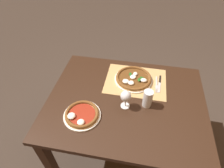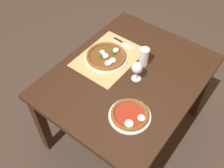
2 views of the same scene
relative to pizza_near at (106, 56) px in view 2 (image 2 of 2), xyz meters
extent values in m
plane|color=#382D26|center=(0.03, 0.23, -0.76)|extent=(24.00, 24.00, 0.00)
cube|color=black|center=(0.03, 0.23, -0.04)|extent=(1.24, 0.99, 0.04)
cube|color=black|center=(-0.53, -0.20, -0.41)|extent=(0.07, 0.07, 0.70)
cube|color=black|center=(0.59, -0.20, -0.41)|extent=(0.07, 0.07, 0.70)
cube|color=black|center=(-0.53, 0.67, -0.41)|extent=(0.07, 0.07, 0.70)
cube|color=tan|center=(-0.02, 0.01, -0.02)|extent=(0.52, 0.39, 0.00)
cylinder|color=silver|center=(0.00, 0.00, -0.01)|extent=(0.33, 0.33, 0.01)
cylinder|color=tan|center=(0.00, 0.00, 0.00)|extent=(0.31, 0.31, 0.01)
torus|color=brown|center=(0.00, 0.00, 0.01)|extent=(0.31, 0.31, 0.02)
cylinder|color=brown|center=(0.00, 0.00, 0.00)|extent=(0.26, 0.26, 0.00)
ellipsoid|color=white|center=(0.01, -0.01, 0.01)|extent=(0.05, 0.06, 0.02)
ellipsoid|color=white|center=(-0.01, -0.05, 0.01)|extent=(0.04, 0.04, 0.02)
ellipsoid|color=white|center=(0.06, 0.07, 0.02)|extent=(0.06, 0.05, 0.03)
ellipsoid|color=white|center=(0.01, 0.07, 0.01)|extent=(0.05, 0.05, 0.02)
ellipsoid|color=white|center=(-0.09, 0.03, 0.02)|extent=(0.06, 0.05, 0.03)
ellipsoid|color=#1E5B1E|center=(-0.07, 0.00, 0.02)|extent=(0.05, 0.04, 0.00)
ellipsoid|color=#1E5B1E|center=(0.04, -0.03, 0.02)|extent=(0.02, 0.04, 0.00)
ellipsoid|color=#1E5B1E|center=(-0.05, 0.03, 0.02)|extent=(0.03, 0.05, 0.00)
cylinder|color=silver|center=(0.33, 0.45, -0.02)|extent=(0.27, 0.27, 0.01)
cylinder|color=tan|center=(0.33, 0.45, -0.01)|extent=(0.25, 0.25, 0.01)
torus|color=brown|center=(0.33, 0.45, 0.00)|extent=(0.25, 0.25, 0.02)
cylinder|color=maroon|center=(0.33, 0.45, 0.00)|extent=(0.19, 0.19, 0.00)
ellipsoid|color=white|center=(0.39, 0.49, 0.01)|extent=(0.06, 0.06, 0.03)
ellipsoid|color=white|center=(0.31, 0.53, 0.01)|extent=(0.05, 0.05, 0.03)
cylinder|color=silver|center=(0.04, 0.30, -0.02)|extent=(0.07, 0.07, 0.00)
cylinder|color=silver|center=(0.04, 0.30, 0.01)|extent=(0.01, 0.01, 0.06)
ellipsoid|color=silver|center=(0.04, 0.30, 0.09)|extent=(0.08, 0.08, 0.08)
ellipsoid|color=#C17019|center=(0.04, 0.30, 0.08)|extent=(0.07, 0.07, 0.05)
cylinder|color=silver|center=(-0.13, 0.26, 0.05)|extent=(0.07, 0.07, 0.15)
cylinder|color=black|center=(-0.13, 0.26, 0.04)|extent=(0.07, 0.07, 0.12)
cylinder|color=silver|center=(-0.13, 0.26, 0.10)|extent=(0.07, 0.07, 0.02)
cube|color=#B7B7BC|center=(-0.20, -0.03, -0.02)|extent=(0.01, 0.12, 0.00)
cube|color=#B7B7BC|center=(-0.20, 0.05, -0.02)|extent=(0.02, 0.05, 0.00)
cylinder|color=#B7B7BC|center=(-0.19, 0.10, -0.02)|extent=(0.00, 0.04, 0.00)
cylinder|color=#B7B7BC|center=(-0.20, 0.10, -0.02)|extent=(0.00, 0.04, 0.00)
cylinder|color=#B7B7BC|center=(-0.21, 0.10, -0.02)|extent=(0.00, 0.04, 0.00)
cylinder|color=#B7B7BC|center=(-0.21, 0.10, -0.02)|extent=(0.00, 0.04, 0.00)
cube|color=black|center=(-0.23, -0.05, -0.02)|extent=(0.02, 0.10, 0.01)
cube|color=#B7B7BC|center=(-0.22, 0.05, -0.02)|extent=(0.03, 0.12, 0.00)
camera|label=1|loc=(-0.03, 1.21, 1.10)|focal=30.00mm
camera|label=2|loc=(1.14, 0.93, 1.39)|focal=42.00mm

